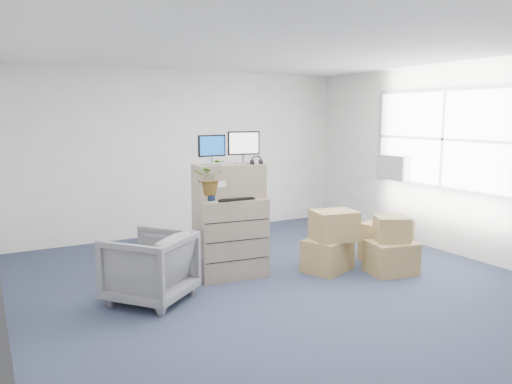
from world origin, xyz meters
TOP-DOWN VIEW (x-y plane):
  - ground at (0.00, 0.00)m, footprint 7.00×7.00m
  - wall_back at (0.00, 3.51)m, footprint 6.00×0.02m
  - wall_right at (3.01, 0.00)m, footprint 0.02×7.00m
  - window at (2.96, 0.50)m, footprint 0.07×2.72m
  - ac_unit at (2.87, 1.40)m, footprint 0.24×0.60m
  - filing_cabinet_lower at (-0.37, 0.95)m, footprint 0.92×0.62m
  - filing_cabinet_upper at (-0.37, 1.00)m, footprint 0.91×0.52m
  - monitor_left at (-0.59, 1.02)m, footprint 0.38×0.16m
  - monitor_right at (-0.18, 0.94)m, footprint 0.42×0.19m
  - headphones at (-0.07, 0.81)m, footprint 0.14×0.03m
  - keyboard at (-0.37, 0.83)m, footprint 0.48×0.21m
  - mouse at (-0.08, 0.82)m, footprint 0.11×0.07m
  - water_bottle at (-0.27, 0.99)m, footprint 0.07×0.07m
  - phone_dock at (-0.45, 1.01)m, footprint 0.06×0.05m
  - external_drive at (-0.06, 1.02)m, footprint 0.21×0.16m
  - tissue_box at (0.00, 1.02)m, footprint 0.25×0.17m
  - potted_plant at (-0.69, 0.88)m, footprint 0.51×0.54m
  - office_chair at (-1.55, 0.60)m, footprint 1.13×1.12m
  - cardboard_boxes at (1.41, 0.38)m, footprint 1.90×1.17m

SIDE VIEW (x-z plane):
  - ground at x=0.00m, z-range 0.00..0.00m
  - cardboard_boxes at x=1.41m, z-range -0.08..0.74m
  - office_chair at x=-1.55m, z-range 0.00..0.85m
  - filing_cabinet_lower at x=-0.37m, z-range 0.00..1.01m
  - keyboard at x=-0.37m, z-range 1.01..1.04m
  - mouse at x=-0.08m, z-range 1.01..1.05m
  - external_drive at x=-0.06m, z-range 1.01..1.07m
  - phone_dock at x=-0.45m, z-range 0.99..1.11m
  - tissue_box at x=0.00m, z-range 1.07..1.16m
  - water_bottle at x=-0.27m, z-range 1.01..1.25m
  - ac_unit at x=2.87m, z-range 1.00..1.40m
  - filing_cabinet_upper at x=-0.37m, z-range 1.01..1.44m
  - potted_plant at x=-0.69m, z-range 1.04..1.46m
  - wall_back at x=0.00m, z-range 0.00..2.80m
  - wall_right at x=3.01m, z-range 0.00..2.80m
  - headphones at x=-0.07m, z-range 1.41..1.56m
  - monitor_left at x=-0.59m, z-range 1.47..1.84m
  - monitor_right at x=-0.18m, z-range 1.47..1.88m
  - window at x=2.96m, z-range 0.94..2.46m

